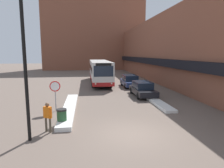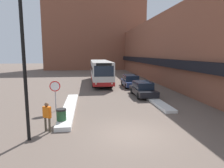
{
  "view_description": "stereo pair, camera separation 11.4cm",
  "coord_description": "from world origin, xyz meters",
  "views": [
    {
      "loc": [
        -2.33,
        -9.66,
        4.15
      ],
      "look_at": [
        -0.29,
        5.79,
        1.78
      ],
      "focal_mm": 32.0,
      "sensor_mm": 36.0,
      "label": 1
    },
    {
      "loc": [
        -2.21,
        -9.67,
        4.15
      ],
      "look_at": [
        -0.29,
        5.79,
        1.78
      ],
      "focal_mm": 32.0,
      "sensor_mm": 36.0,
      "label": 2
    }
  ],
  "objects": [
    {
      "name": "ground_plane",
      "position": [
        0.0,
        0.0,
        0.0
      ],
      "size": [
        160.0,
        160.0,
        0.0
      ],
      "primitive_type": "plane",
      "color": "#66564C"
    },
    {
      "name": "building_row_right",
      "position": [
        9.97,
        24.0,
        4.71
      ],
      "size": [
        5.5,
        60.0,
        9.45
      ],
      "color": "brown",
      "rests_on": "ground_plane"
    },
    {
      "name": "street_lamp",
      "position": [
        -4.82,
        -0.08,
        4.36
      ],
      "size": [
        1.46,
        0.36,
        7.13
      ],
      "color": "black",
      "rests_on": "ground_plane"
    },
    {
      "name": "stop_sign",
      "position": [
        -4.54,
        4.88,
        1.6
      ],
      "size": [
        0.76,
        0.08,
        2.21
      ],
      "color": "gray",
      "rests_on": "ground_plane"
    },
    {
      "name": "snow_bank_right",
      "position": [
        3.6,
        6.76,
        0.1
      ],
      "size": [
        0.9,
        7.19,
        0.21
      ],
      "color": "silver",
      "rests_on": "ground_plane"
    },
    {
      "name": "pedestrian",
      "position": [
        -4.37,
        0.87,
        0.97
      ],
      "size": [
        0.47,
        0.4,
        1.61
      ],
      "rotation": [
        0.0,
        0.0,
        -0.57
      ],
      "color": "brown",
      "rests_on": "ground_plane"
    },
    {
      "name": "parked_car_back",
      "position": [
        3.2,
        14.78,
        0.74
      ],
      "size": [
        1.9,
        4.3,
        1.49
      ],
      "color": "navy",
      "rests_on": "ground_plane"
    },
    {
      "name": "parked_car_front",
      "position": [
        3.2,
        9.18,
        0.72
      ],
      "size": [
        1.8,
        4.5,
        1.42
      ],
      "color": "black",
      "rests_on": "ground_plane"
    },
    {
      "name": "city_bus",
      "position": [
        -0.37,
        18.59,
        1.72
      ],
      "size": [
        2.54,
        12.47,
        3.15
      ],
      "color": "silver",
      "rests_on": "ground_plane"
    },
    {
      "name": "trash_bin",
      "position": [
        -3.78,
        1.93,
        0.48
      ],
      "size": [
        0.59,
        0.59,
        0.95
      ],
      "color": "#234C2D",
      "rests_on": "ground_plane"
    },
    {
      "name": "snow_bank_left",
      "position": [
        -3.6,
        5.1,
        0.13
      ],
      "size": [
        0.9,
        8.74,
        0.26
      ],
      "color": "silver",
      "rests_on": "ground_plane"
    },
    {
      "name": "building_backdrop_far",
      "position": [
        0.0,
        45.37,
        9.04
      ],
      "size": [
        26.0,
        8.0,
        18.08
      ],
      "color": "brown",
      "rests_on": "ground_plane"
    }
  ]
}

